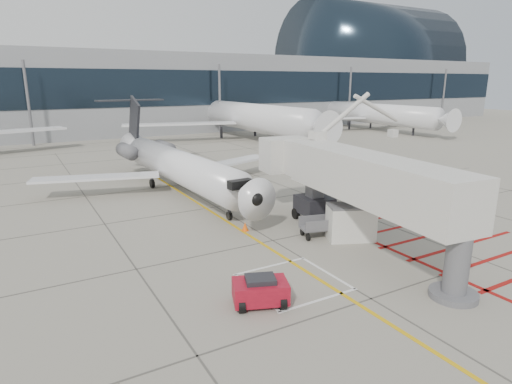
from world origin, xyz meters
TOP-DOWN VIEW (x-y plane):
  - ground_plane at (0.00, 0.00)m, footprint 260.00×260.00m
  - regional_jet at (-0.80, 15.40)m, footprint 23.82×29.45m
  - jet_bridge at (3.80, 0.31)m, footprint 10.10×18.33m
  - pushback_tug at (-4.38, -2.04)m, footprint 2.62×2.12m
  - baggage_cart at (2.64, 3.22)m, footprint 2.22×1.71m
  - ground_power_unit at (4.10, 1.94)m, footprint 3.06×2.50m
  - cone_nose at (-0.61, 6.31)m, footprint 0.40×0.40m
  - cone_side at (2.26, 9.00)m, footprint 0.35×0.35m
  - terminal_building at (10.00, 70.00)m, footprint 180.00×28.00m
  - terminal_glass_band at (10.00, 55.95)m, footprint 180.00×0.10m
  - terminal_dome at (70.00, 70.00)m, footprint 40.00×28.00m
  - bg_aircraft_c at (20.63, 46.00)m, footprint 38.37×42.63m
  - bg_aircraft_d at (47.63, 46.00)m, footprint 33.64×37.38m

SIDE VIEW (x-z plane):
  - ground_plane at x=0.00m, z-range 0.00..0.00m
  - cone_side at x=2.26m, z-range 0.00..0.48m
  - cone_nose at x=-0.61m, z-range 0.00..0.56m
  - baggage_cart at x=2.64m, z-range 0.00..1.25m
  - pushback_tug at x=-4.38m, z-range 0.00..1.32m
  - ground_power_unit at x=4.10m, z-range 0.00..2.11m
  - jet_bridge at x=3.80m, z-range 0.00..7.02m
  - regional_jet at x=-0.80m, z-range 0.00..7.47m
  - bg_aircraft_d at x=47.63m, z-range 0.00..11.21m
  - bg_aircraft_c at x=20.63m, z-range 0.00..12.79m
  - terminal_building at x=10.00m, z-range 0.00..14.00m
  - terminal_glass_band at x=10.00m, z-range 5.00..11.00m
  - terminal_dome at x=70.00m, z-range 0.00..28.00m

